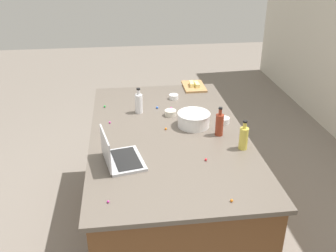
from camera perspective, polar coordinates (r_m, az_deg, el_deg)
ground_plane at (r=3.28m, az=0.00°, el=-15.00°), size 12.00×12.00×0.00m
island_counter at (r=3.00m, az=0.00°, el=-8.54°), size 1.94×1.13×0.90m
laptop at (r=2.40m, az=-7.50°, el=-4.59°), size 0.35×0.29×0.22m
mixing_bowl_large at (r=2.84m, az=3.90°, el=1.06°), size 0.25×0.25×0.11m
bottle_vinegar at (r=3.06m, az=-4.44°, el=3.51°), size 0.06×0.06×0.21m
bottle_oil at (r=2.57m, az=11.37°, el=-1.74°), size 0.06×0.06×0.21m
bottle_soy at (r=2.72m, az=7.79°, el=0.29°), size 0.06×0.06×0.22m
cutting_board at (r=3.63m, az=3.93°, el=6.01°), size 0.31×0.20×0.02m
butter_stick_left at (r=3.61m, az=3.61°, el=6.38°), size 0.11×0.04×0.04m
butter_stick_right at (r=3.60m, az=4.37°, el=6.29°), size 0.11×0.04×0.04m
ramekin_small at (r=3.02m, az=0.37°, el=2.00°), size 0.09×0.09×0.05m
ramekin_medium at (r=3.34m, az=0.86°, el=4.45°), size 0.08×0.08×0.04m
ramekin_wide at (r=2.93m, az=8.44°, el=0.84°), size 0.09×0.09×0.04m
candy_0 at (r=2.57m, az=-5.69°, el=-3.26°), size 0.01×0.01×0.01m
candy_1 at (r=3.15m, az=-1.66°, el=2.81°), size 0.02×0.02×0.02m
candy_2 at (r=2.80m, az=-0.34°, el=-0.42°), size 0.02×0.02×0.02m
candy_3 at (r=3.22m, az=-9.57°, el=2.94°), size 0.02×0.02×0.02m
candy_4 at (r=2.93m, az=-8.81°, el=0.53°), size 0.02×0.02×0.02m
candy_5 at (r=3.15m, az=0.47°, el=2.77°), size 0.02×0.02×0.02m
candy_6 at (r=2.43m, az=5.75°, el=-5.08°), size 0.02×0.02×0.02m
candy_7 at (r=2.09m, az=-9.05°, el=-11.24°), size 0.01×0.01×0.01m
candy_8 at (r=2.10m, az=9.61°, el=-11.06°), size 0.02×0.02×0.02m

